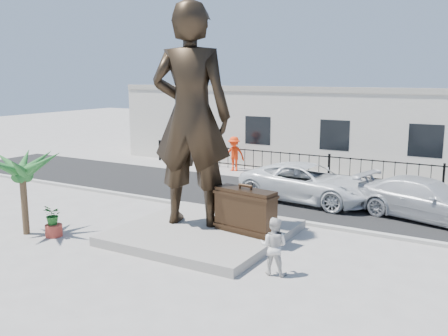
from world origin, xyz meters
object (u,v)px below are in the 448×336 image
object	(u,v)px
suitcase	(245,211)
car_white	(308,183)
statue	(191,116)
tourist	(274,246)

from	to	relation	value
suitcase	car_white	xyz separation A→B (m)	(-0.14, 5.93, -0.21)
statue	car_white	xyz separation A→B (m)	(1.92, 5.92, -3.17)
suitcase	tourist	world-z (taller)	suitcase
statue	tourist	world-z (taller)	statue
statue	tourist	size ratio (longest dim) A/B	4.63
statue	suitcase	world-z (taller)	statue
statue	tourist	bearing A→B (deg)	137.04
statue	suitcase	xyz separation A→B (m)	(2.06, -0.00, -2.96)
tourist	car_white	distance (m)	8.23
car_white	tourist	bearing A→B (deg)	-160.45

